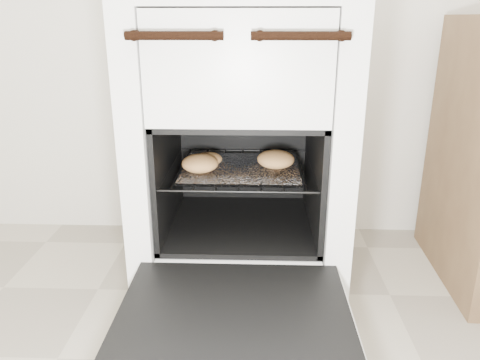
{
  "coord_description": "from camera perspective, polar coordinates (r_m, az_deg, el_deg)",
  "views": [
    {
      "loc": [
        -0.13,
        -0.34,
        0.89
      ],
      "look_at": [
        -0.17,
        0.99,
        0.42
      ],
      "focal_mm": 35.0,
      "sensor_mm": 36.0,
      "label": 1
    }
  ],
  "objects": [
    {
      "name": "oven_rack",
      "position": [
        1.49,
        0.12,
        1.43
      ],
      "size": [
        0.46,
        0.45,
        0.01
      ],
      "color": "black",
      "rests_on": "stove"
    },
    {
      "name": "stove",
      "position": [
        1.54,
        0.21,
        3.76
      ],
      "size": [
        0.64,
        0.71,
        0.98
      ],
      "color": "white",
      "rests_on": "ground"
    },
    {
      "name": "oven_door",
      "position": [
        1.17,
        -0.7,
        -16.2
      ],
      "size": [
        0.57,
        0.45,
        0.04
      ],
      "color": "black",
      "rests_on": "stove"
    },
    {
      "name": "baked_rolls",
      "position": [
        1.44,
        -0.74,
        2.37
      ],
      "size": [
        0.36,
        0.19,
        0.05
      ],
      "color": "tan",
      "rests_on": "foil_sheet"
    },
    {
      "name": "foil_sheet",
      "position": [
        1.47,
        0.09,
        1.42
      ],
      "size": [
        0.36,
        0.32,
        0.01
      ],
      "primitive_type": "cube",
      "color": "white",
      "rests_on": "oven_rack"
    }
  ]
}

